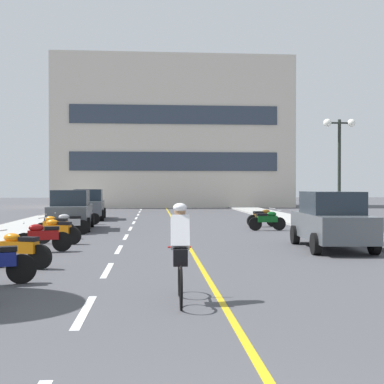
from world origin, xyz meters
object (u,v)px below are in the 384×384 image
object	(u,v)px
motorcycle_7	(55,226)
motorcycle_9	(267,220)
motorcycle_10	(263,217)
street_lamp_mid	(339,148)
parked_car_mid	(71,210)
motorcycle_8	(69,223)
motorcycle_11	(83,216)
motorcycle_4	(19,249)
motorcycle_6	(57,230)
cyclist_rider	(180,250)
motorcycle_5	(43,237)
parked_car_near	(331,220)
parked_car_far	(89,204)

from	to	relation	value
motorcycle_7	motorcycle_9	size ratio (longest dim) A/B	0.96
motorcycle_10	street_lamp_mid	bearing A→B (deg)	-41.34
parked_car_mid	motorcycle_8	world-z (taller)	parked_car_mid
motorcycle_9	motorcycle_11	xyz separation A→B (m)	(-8.75, 4.15, 0.00)
motorcycle_9	motorcycle_4	bearing A→B (deg)	-129.57
motorcycle_4	motorcycle_6	distance (m)	5.25
motorcycle_11	motorcycle_10	bearing A→B (deg)	-12.41
cyclist_rider	motorcycle_5	bearing A→B (deg)	118.62
motorcycle_11	motorcycle_6	bearing A→B (deg)	-87.84
motorcycle_10	motorcycle_8	bearing A→B (deg)	-157.85
motorcycle_10	motorcycle_11	size ratio (longest dim) A/B	0.97
motorcycle_4	motorcycle_11	size ratio (longest dim) A/B	0.97
motorcycle_7	cyclist_rider	xyz separation A→B (m)	(4.21, -11.06, 0.41)
motorcycle_8	motorcycle_9	size ratio (longest dim) A/B	0.99
parked_car_near	parked_car_mid	distance (m)	12.32
parked_car_near	street_lamp_mid	bearing A→B (deg)	67.67
motorcycle_10	motorcycle_11	bearing A→B (deg)	167.59
street_lamp_mid	motorcycle_7	bearing A→B (deg)	-168.27
parked_car_far	motorcycle_10	xyz separation A→B (m)	(9.26, -6.37, -0.44)
motorcycle_11	cyclist_rider	size ratio (longest dim) A/B	0.96
motorcycle_9	motorcycle_6	bearing A→B (deg)	-150.01
parked_car_near	cyclist_rider	xyz separation A→B (m)	(-5.17, -7.08, -0.03)
parked_car_near	motorcycle_10	xyz separation A→B (m)	(-0.26, 9.03, -0.44)
motorcycle_9	street_lamp_mid	bearing A→B (deg)	-7.14
parked_car_mid	parked_car_far	xyz separation A→B (m)	(-0.12, 7.45, 0.00)
parked_car_far	motorcycle_6	world-z (taller)	parked_car_far
motorcycle_4	motorcycle_8	size ratio (longest dim) A/B	0.97
motorcycle_9	motorcycle_5	bearing A→B (deg)	-140.27
motorcycle_7	motorcycle_8	world-z (taller)	same
motorcycle_5	motorcycle_11	distance (m)	11.17
motorcycle_8	motorcycle_11	bearing A→B (deg)	91.72
parked_car_near	motorcycle_11	xyz separation A→B (m)	(-9.25, 11.01, -0.44)
motorcycle_11	cyclist_rider	distance (m)	18.56
parked_car_near	cyclist_rider	bearing A→B (deg)	-126.10
street_lamp_mid	motorcycle_6	bearing A→B (deg)	-158.94
motorcycle_5	motorcycle_4	bearing A→B (deg)	-88.23
motorcycle_5	motorcycle_11	bearing A→B (deg)	91.57
parked_car_near	motorcycle_8	xyz separation A→B (m)	(-9.09, 5.44, -0.44)
motorcycle_7	motorcycle_9	world-z (taller)	same
motorcycle_5	motorcycle_6	bearing A→B (deg)	89.10
parked_car_mid	motorcycle_11	size ratio (longest dim) A/B	2.52
motorcycle_8	motorcycle_9	xyz separation A→B (m)	(8.58, 1.43, 0.00)
motorcycle_5	motorcycle_6	world-z (taller)	same
parked_car_far	parked_car_near	bearing A→B (deg)	-58.29
parked_car_far	motorcycle_4	xyz separation A→B (m)	(0.67, -18.64, -0.44)
motorcycle_10	motorcycle_7	bearing A→B (deg)	-150.96
parked_car_far	motorcycle_11	xyz separation A→B (m)	(0.27, -4.39, -0.44)
street_lamp_mid	parked_car_far	bearing A→B (deg)	143.72
parked_car_far	motorcycle_6	bearing A→B (deg)	-87.41
motorcycle_6	parked_car_near	bearing A→B (deg)	-12.73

